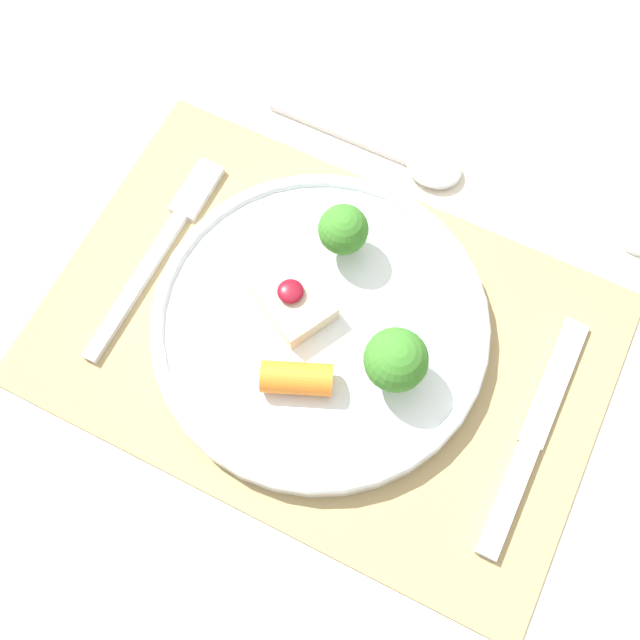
% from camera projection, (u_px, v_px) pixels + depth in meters
% --- Properties ---
extents(ground_plane, '(8.00, 8.00, 0.00)m').
position_uv_depth(ground_plane, '(322.00, 484.00, 1.33)').
color(ground_plane, brown).
extents(dining_table, '(1.20, 0.96, 0.76)m').
position_uv_depth(dining_table, '(324.00, 376.00, 0.71)').
color(dining_table, beige).
rests_on(dining_table, ground_plane).
extents(placemat, '(0.45, 0.30, 0.00)m').
position_uv_depth(placemat, '(324.00, 338.00, 0.61)').
color(placemat, '#9E895B').
rests_on(placemat, dining_table).
extents(dinner_plate, '(0.27, 0.27, 0.08)m').
position_uv_depth(dinner_plate, '(323.00, 323.00, 0.60)').
color(dinner_plate, silver).
rests_on(dinner_plate, placemat).
extents(fork, '(0.02, 0.20, 0.01)m').
position_uv_depth(fork, '(164.00, 242.00, 0.64)').
color(fork, silver).
rests_on(fork, placemat).
extents(knife, '(0.02, 0.20, 0.01)m').
position_uv_depth(knife, '(528.00, 449.00, 0.57)').
color(knife, silver).
rests_on(knife, placemat).
extents(spoon, '(0.19, 0.04, 0.01)m').
position_uv_depth(spoon, '(411.00, 159.00, 0.67)').
color(spoon, silver).
rests_on(spoon, dining_table).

